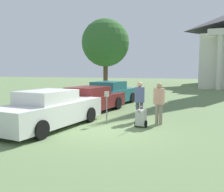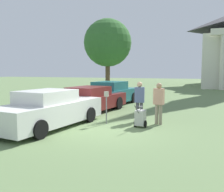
{
  "view_description": "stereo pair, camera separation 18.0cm",
  "coord_description": "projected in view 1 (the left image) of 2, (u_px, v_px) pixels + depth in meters",
  "views": [
    {
      "loc": [
        3.35,
        -8.68,
        2.28
      ],
      "look_at": [
        -0.42,
        1.95,
        1.1
      ],
      "focal_mm": 40.0,
      "sensor_mm": 36.0,
      "label": 1
    },
    {
      "loc": [
        3.52,
        -8.62,
        2.28
      ],
      "look_at": [
        -0.42,
        1.95,
        1.1
      ],
      "focal_mm": 40.0,
      "sensor_mm": 36.0,
      "label": 2
    }
  ],
  "objects": [
    {
      "name": "parked_car_teal",
      "position": [
        110.0,
        94.0,
        16.38
      ],
      "size": [
        2.49,
        5.18,
        1.53
      ],
      "rotation": [
        0.0,
        0.0,
        -0.12
      ],
      "color": "#23666B",
      "rests_on": "ground_plane"
    },
    {
      "name": "equipment_cart",
      "position": [
        141.0,
        117.0,
        9.97
      ],
      "size": [
        0.49,
        1.0,
        1.0
      ],
      "rotation": [
        0.0,
        0.0,
        -0.06
      ],
      "color": "#B2B2AD",
      "rests_on": "ground_plane"
    },
    {
      "name": "person_worker",
      "position": [
        140.0,
        99.0,
        10.98
      ],
      "size": [
        0.45,
        0.28,
        1.76
      ],
      "rotation": [
        0.0,
        0.0,
        3.3
      ],
      "color": "#3F3F47",
      "rests_on": "ground_plane"
    },
    {
      "name": "parked_car_maroon",
      "position": [
        90.0,
        100.0,
        13.44
      ],
      "size": [
        2.46,
        5.31,
        1.39
      ],
      "rotation": [
        0.0,
        0.0,
        -0.12
      ],
      "color": "maroon",
      "rests_on": "ground_plane"
    },
    {
      "name": "parking_meter",
      "position": [
        107.0,
        101.0,
        10.48
      ],
      "size": [
        0.18,
        0.09,
        1.38
      ],
      "color": "slate",
      "rests_on": "ground_plane"
    },
    {
      "name": "parked_car_white",
      "position": [
        50.0,
        110.0,
        9.87
      ],
      "size": [
        2.43,
        5.15,
        1.49
      ],
      "rotation": [
        0.0,
        0.0,
        -0.12
      ],
      "color": "silver",
      "rests_on": "ground_plane"
    },
    {
      "name": "shade_tree",
      "position": [
        105.0,
        43.0,
        23.92
      ],
      "size": [
        4.56,
        4.56,
        7.16
      ],
      "color": "brown",
      "rests_on": "ground_plane"
    },
    {
      "name": "person_supervisor",
      "position": [
        159.0,
        101.0,
        10.4
      ],
      "size": [
        0.46,
        0.3,
        1.75
      ],
      "rotation": [
        0.0,
        0.0,
        2.94
      ],
      "color": "gray",
      "rests_on": "ground_plane"
    },
    {
      "name": "ground_plane",
      "position": [
        105.0,
        130.0,
        9.49
      ],
      "size": [
        120.0,
        120.0,
        0.0
      ],
      "primitive_type": "plane",
      "color": "#607A4C"
    }
  ]
}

